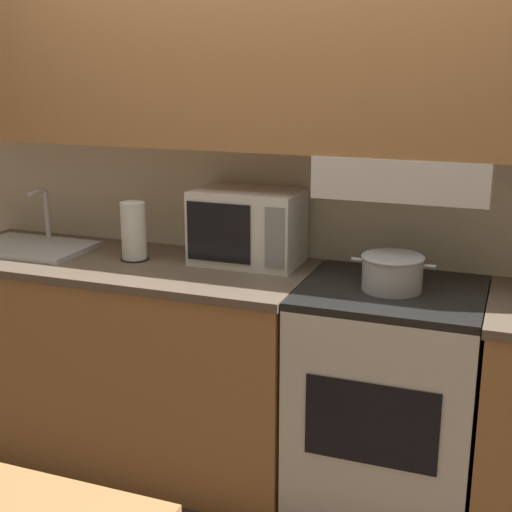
{
  "coord_description": "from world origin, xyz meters",
  "views": [
    {
      "loc": [
        0.94,
        -2.93,
        1.77
      ],
      "look_at": [
        0.05,
        -0.57,
        1.09
      ],
      "focal_mm": 50.0,
      "sensor_mm": 36.0,
      "label": 1
    }
  ],
  "objects_px": {
    "microwave": "(247,227)",
    "stove_range": "(386,400)",
    "paper_towel_roll": "(134,231)",
    "sink_basin": "(31,246)",
    "cooking_pot": "(392,272)"
  },
  "relations": [
    {
      "from": "sink_basin",
      "to": "cooking_pot",
      "type": "bearing_deg",
      "value": -0.43
    },
    {
      "from": "microwave",
      "to": "stove_range",
      "type": "bearing_deg",
      "value": -12.78
    },
    {
      "from": "microwave",
      "to": "sink_basin",
      "type": "relative_size",
      "value": 0.84
    },
    {
      "from": "paper_towel_roll",
      "to": "stove_range",
      "type": "bearing_deg",
      "value": -1.04
    },
    {
      "from": "stove_range",
      "to": "paper_towel_roll",
      "type": "relative_size",
      "value": 3.66
    },
    {
      "from": "stove_range",
      "to": "microwave",
      "type": "height_order",
      "value": "microwave"
    },
    {
      "from": "microwave",
      "to": "sink_basin",
      "type": "bearing_deg",
      "value": -171.55
    },
    {
      "from": "stove_range",
      "to": "sink_basin",
      "type": "bearing_deg",
      "value": -179.91
    },
    {
      "from": "paper_towel_roll",
      "to": "cooking_pot",
      "type": "bearing_deg",
      "value": -1.81
    },
    {
      "from": "stove_range",
      "to": "cooking_pot",
      "type": "bearing_deg",
      "value": -89.79
    },
    {
      "from": "cooking_pot",
      "to": "paper_towel_roll",
      "type": "relative_size",
      "value": 1.24
    },
    {
      "from": "cooking_pot",
      "to": "paper_towel_roll",
      "type": "distance_m",
      "value": 1.14
    },
    {
      "from": "cooking_pot",
      "to": "stove_range",
      "type": "bearing_deg",
      "value": 90.21
    },
    {
      "from": "stove_range",
      "to": "cooking_pot",
      "type": "height_order",
      "value": "cooking_pot"
    },
    {
      "from": "sink_basin",
      "to": "paper_towel_roll",
      "type": "bearing_deg",
      "value": 2.51
    }
  ]
}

